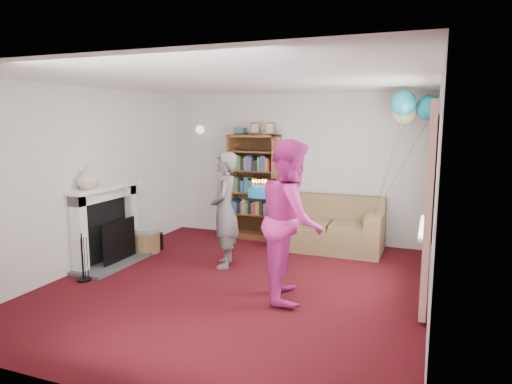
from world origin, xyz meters
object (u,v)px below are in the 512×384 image
at_px(sofa, 332,229).
at_px(person_magenta, 291,220).
at_px(person_striped, 225,210).
at_px(birthday_cake, 260,193).
at_px(bookcase, 254,187).

height_order(sofa, person_magenta, person_magenta).
relative_size(sofa, person_striped, 0.99).
xyz_separation_m(person_magenta, birthday_cake, (-0.49, 0.27, 0.24)).
distance_m(bookcase, sofa, 1.56).
distance_m(person_striped, person_magenta, 1.43).
bearing_deg(bookcase, birthday_cake, -66.87).
relative_size(person_striped, birthday_cake, 4.53).
bearing_deg(person_striped, person_magenta, 37.07).
relative_size(bookcase, person_striped, 1.25).
bearing_deg(birthday_cake, person_striped, 145.21).
relative_size(sofa, birthday_cake, 4.47).
height_order(person_magenta, birthday_cake, person_magenta).
relative_size(sofa, person_magenta, 0.86).
relative_size(person_magenta, birthday_cake, 5.18).
distance_m(sofa, birthday_cake, 2.16).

